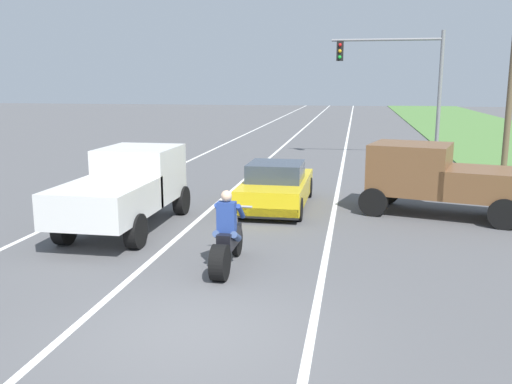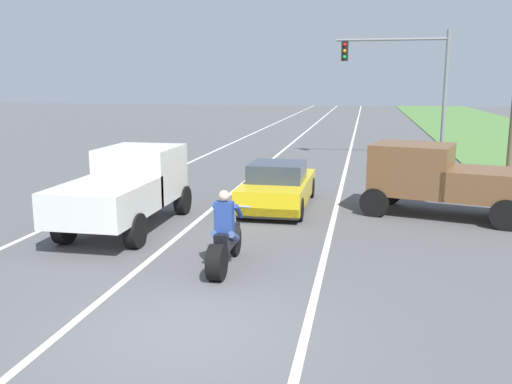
{
  "view_description": "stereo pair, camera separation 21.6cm",
  "coord_description": "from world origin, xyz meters",
  "px_view_note": "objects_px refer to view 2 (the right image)",
  "views": [
    {
      "loc": [
        2.35,
        -7.52,
        3.7
      ],
      "look_at": [
        -0.05,
        5.78,
        1.0
      ],
      "focal_mm": 38.91,
      "sensor_mm": 36.0,
      "label": 1
    },
    {
      "loc": [
        2.56,
        -7.48,
        3.7
      ],
      "look_at": [
        -0.05,
        5.78,
        1.0
      ],
      "focal_mm": 38.91,
      "sensor_mm": 36.0,
      "label": 2
    }
  ],
  "objects_px": {
    "motorcycle_with_rider": "(225,241)",
    "pickup_truck_left_lane_white": "(127,185)",
    "traffic_light_mast_near": "(410,74)",
    "pickup_truck_right_shoulder_brown": "(446,177)",
    "sports_car_yellow": "(278,187)"
  },
  "relations": [
    {
      "from": "motorcycle_with_rider",
      "to": "pickup_truck_left_lane_white",
      "type": "bearing_deg",
      "value": 140.29
    },
    {
      "from": "traffic_light_mast_near",
      "to": "sports_car_yellow",
      "type": "bearing_deg",
      "value": -111.55
    },
    {
      "from": "pickup_truck_right_shoulder_brown",
      "to": "traffic_light_mast_near",
      "type": "xyz_separation_m",
      "value": [
        -0.29,
        11.41,
        2.93
      ]
    },
    {
      "from": "motorcycle_with_rider",
      "to": "sports_car_yellow",
      "type": "bearing_deg",
      "value": 88.31
    },
    {
      "from": "pickup_truck_left_lane_white",
      "to": "traffic_light_mast_near",
      "type": "bearing_deg",
      "value": 61.3
    },
    {
      "from": "motorcycle_with_rider",
      "to": "pickup_truck_left_lane_white",
      "type": "distance_m",
      "value": 4.22
    },
    {
      "from": "motorcycle_with_rider",
      "to": "traffic_light_mast_near",
      "type": "relative_size",
      "value": 0.37
    },
    {
      "from": "motorcycle_with_rider",
      "to": "pickup_truck_right_shoulder_brown",
      "type": "height_order",
      "value": "pickup_truck_right_shoulder_brown"
    },
    {
      "from": "pickup_truck_left_lane_white",
      "to": "traffic_light_mast_near",
      "type": "xyz_separation_m",
      "value": [
        7.82,
        14.29,
        2.93
      ]
    },
    {
      "from": "motorcycle_with_rider",
      "to": "pickup_truck_right_shoulder_brown",
      "type": "distance_m",
      "value": 7.42
    },
    {
      "from": "pickup_truck_right_shoulder_brown",
      "to": "sports_car_yellow",
      "type": "bearing_deg",
      "value": 177.77
    },
    {
      "from": "traffic_light_mast_near",
      "to": "pickup_truck_right_shoulder_brown",
      "type": "bearing_deg",
      "value": -88.54
    },
    {
      "from": "motorcycle_with_rider",
      "to": "traffic_light_mast_near",
      "type": "distance_m",
      "value": 17.91
    },
    {
      "from": "motorcycle_with_rider",
      "to": "traffic_light_mast_near",
      "type": "bearing_deg",
      "value": 74.82
    },
    {
      "from": "sports_car_yellow",
      "to": "motorcycle_with_rider",
      "type": "bearing_deg",
      "value": -91.69
    }
  ]
}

